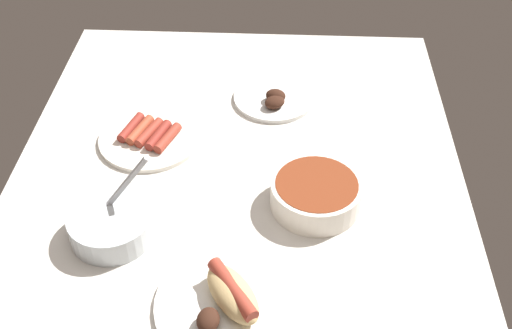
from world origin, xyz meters
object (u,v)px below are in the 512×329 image
Objects in this scene: plate_hotdog_assembled at (232,300)px; plate_sausages at (150,137)px; bowl_chili at (316,193)px; bowl_coleslaw at (111,224)px; plate_grilled_meat at (274,98)px.

plate_sausages is at bearing 26.43° from plate_hotdog_assembled.
bowl_chili is 37.61cm from bowl_coleslaw.
plate_grilled_meat is at bearing 14.75° from bowl_chili.
bowl_chili is 38.85cm from plate_sausages.
plate_grilled_meat is 50.69cm from bowl_coleslaw.
bowl_coleslaw reaches higher than plate_hotdog_assembled.
plate_grilled_meat is (56.93, -5.18, -0.77)cm from plate_hotdog_assembled.
bowl_coleslaw reaches higher than plate_grilled_meat.
bowl_chili is 0.93× the size of plate_grilled_meat.
plate_sausages is (41.65, 20.70, -0.75)cm from plate_hotdog_assembled.
plate_hotdog_assembled is 1.38× the size of plate_grilled_meat.
plate_sausages is at bearing 62.93° from bowl_chili.
plate_hotdog_assembled is 57.17cm from plate_grilled_meat.
plate_grilled_meat is 30.05cm from plate_sausages.
bowl_chili reaches higher than plate_sausages.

